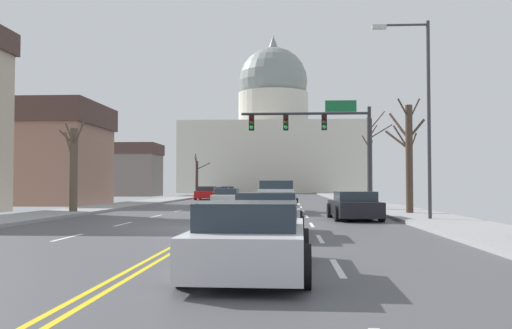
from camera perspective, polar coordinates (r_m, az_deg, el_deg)
The scene contains 18 objects.
ground at distance 18.61m, azimuth -4.86°, elevation -6.56°, with size 20.00×180.00×0.20m.
signal_gantry at distance 33.88m, azimuth 6.84°, elevation 3.56°, with size 7.91×0.41×6.47m.
street_lamp_right at distance 22.84m, azimuth 16.72°, elevation 6.33°, with size 2.27×0.24×7.83m.
capitol_building at distance 102.90m, azimuth 1.80°, elevation 2.38°, with size 31.90×23.05×29.53m.
pickup_truck_near_00 at distance 29.20m, azimuth 2.11°, elevation -3.50°, with size 2.25×5.61×1.68m.
sedan_near_01 at distance 23.59m, azimuth 10.14°, elevation -4.26°, with size 2.09×4.39×1.19m.
sedan_near_02 at distance 16.11m, azimuth 1.20°, elevation -5.21°, with size 2.11×4.60×1.24m.
sedan_near_03 at distance 9.25m, azimuth -0.49°, elevation -7.74°, with size 2.02×4.48×1.20m.
sedan_oncoming_00 at distance 40.93m, azimuth -3.05°, elevation -3.37°, with size 2.06×4.39×1.17m.
sedan_oncoming_01 at distance 53.83m, azimuth -5.12°, elevation -2.99°, with size 1.98×4.26×1.28m.
sedan_oncoming_02 at distance 64.44m, azimuth -3.58°, elevation -2.90°, with size 2.14×4.49×1.15m.
sedan_oncoming_03 at distance 73.81m, azimuth -2.93°, elevation -2.78°, with size 2.15×4.57×1.19m.
flank_building_00 at distance 71.31m, azimuth -13.36°, elevation -0.52°, with size 8.57×6.32×6.58m.
flank_building_02 at distance 44.38m, azimuth -23.36°, elevation 1.05°, with size 12.33×8.23×7.42m.
bare_tree_00 at distance 27.19m, azimuth 15.51°, elevation 1.03°, with size 1.71×1.71×5.50m.
bare_tree_01 at distance 65.58m, azimuth -6.12°, elevation -1.24°, with size 1.77×1.57×4.93m.
bare_tree_02 at distance 39.86m, azimuth 11.70°, elevation 0.60°, with size 2.25×2.07×6.56m.
bare_tree_03 at distance 29.00m, azimuth -18.37°, elevation -0.28°, with size 1.74×1.83×4.38m.
Camera 1 is at (2.62, -18.37, 1.48)m, focal length 38.65 mm.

